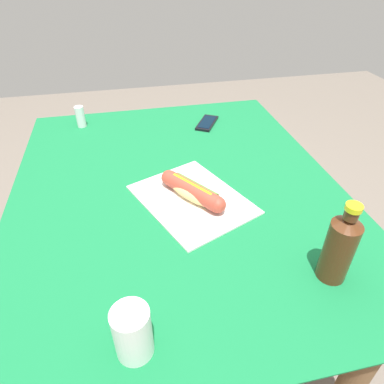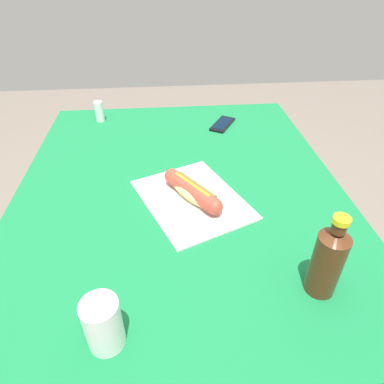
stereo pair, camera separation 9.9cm
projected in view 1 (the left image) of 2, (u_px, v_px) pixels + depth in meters
ground_plane at (181, 321)px, 1.50m from camera, size 6.00×6.00×0.00m
dining_table at (178, 214)px, 1.13m from camera, size 1.25×1.00×0.73m
paper_wrapper at (192, 199)px, 1.01m from camera, size 0.41×0.37×0.01m
hot_dog at (192, 191)px, 0.99m from camera, size 0.21×0.16×0.05m
cell_phone at (207, 123)px, 1.42m from camera, size 0.16×0.13×0.01m
soda_bottle at (340, 247)px, 0.73m from camera, size 0.07×0.07×0.21m
drinking_cup at (133, 333)px, 0.61m from camera, size 0.07×0.07×0.11m
salt_shaker at (80, 117)px, 1.38m from camera, size 0.04×0.04×0.08m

